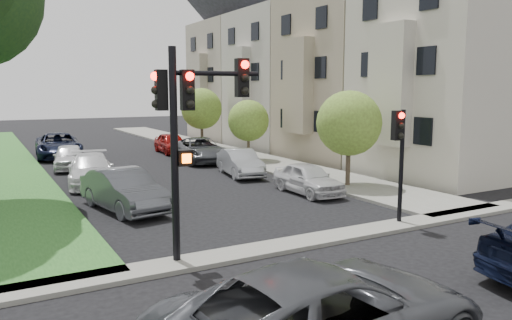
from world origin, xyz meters
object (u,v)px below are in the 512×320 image
traffic_signal_secondary (399,145)px  traffic_signal_main (190,116)px  car_parked_1 (240,163)px  car_parked_3 (171,143)px  small_tree_c (202,109)px  car_parked_5 (124,190)px  car_parked_7 (69,157)px  small_tree_a (349,123)px  car_parked_8 (58,145)px  small_tree_b (248,121)px  car_parked_2 (200,150)px  car_parked_6 (91,170)px  car_cross_near (326,314)px  car_parked_0 (308,179)px

traffic_signal_secondary → traffic_signal_main: bearing=179.7°
car_parked_1 → car_parked_3: car_parked_3 is taller
car_parked_1 → car_parked_3: size_ratio=0.99×
small_tree_c → car_parked_5: size_ratio=0.98×
car_parked_1 → car_parked_7: car_parked_7 is taller
small_tree_a → car_parked_8: small_tree_a is taller
car_parked_3 → traffic_signal_main: bearing=-105.2°
small_tree_c → car_parked_7: bearing=-153.3°
car_parked_3 → car_parked_8: (-7.04, 1.28, 0.09)m
car_parked_3 → small_tree_a: bearing=-76.9°
traffic_signal_secondary → car_parked_3: bearing=90.1°
car_parked_3 → car_parked_8: 7.15m
small_tree_b → small_tree_a: bearing=-90.0°
traffic_signal_main → car_parked_2: traffic_signal_main is taller
car_parked_3 → car_parked_5: (-7.00, -14.76, 0.05)m
traffic_signal_main → car_parked_5: traffic_signal_main is taller
car_parked_6 → car_parked_8: bearing=99.3°
car_cross_near → car_parked_8: bearing=-4.3°
traffic_signal_main → car_parked_7: bearing=91.0°
car_parked_0 → car_parked_6: 9.80m
car_parked_1 → car_parked_5: bearing=-137.5°
car_parked_2 → car_parked_7: size_ratio=1.31×
car_parked_6 → car_parked_8: size_ratio=0.85×
car_parked_1 → small_tree_c: bearing=86.2°
traffic_signal_main → car_parked_6: bearing=90.8°
car_parked_6 → car_parked_7: bearing=100.9°
traffic_signal_main → car_cross_near: bearing=-89.2°
traffic_signal_secondary → car_cross_near: traffic_signal_secondary is taller
car_cross_near → car_parked_0: bearing=-38.6°
car_parked_6 → car_parked_3: bearing=61.8°
traffic_signal_secondary → car_parked_2: size_ratio=0.71×
car_parked_6 → car_parked_8: car_parked_8 is taller
small_tree_a → traffic_signal_main: (-9.58, -5.59, 0.81)m
small_tree_b → small_tree_c: small_tree_c is taller
small_tree_b → car_parked_8: bearing=142.9°
small_tree_b → small_tree_c: 7.11m
small_tree_c → car_cross_near: 29.00m
traffic_signal_main → car_parked_0: size_ratio=1.40×
small_tree_c → car_parked_2: small_tree_c is taller
small_tree_c → car_parked_3: bearing=-159.2°
car_cross_near → car_parked_6: (-0.25, 17.11, -0.09)m
car_parked_5 → car_parked_7: bearing=80.7°
small_tree_a → car_parked_5: size_ratio=0.95×
small_tree_a → car_parked_5: (-9.69, 0.54, -2.09)m
car_parked_1 → car_parked_8: car_parked_8 is taller
traffic_signal_secondary → car_parked_2: bearing=89.7°
car_parked_6 → small_tree_b: bearing=27.1°
small_tree_c → car_parked_1: small_tree_c is taller
small_tree_b → small_tree_c: (0.00, 7.09, 0.47)m
car_parked_7 → small_tree_b: bearing=-3.7°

